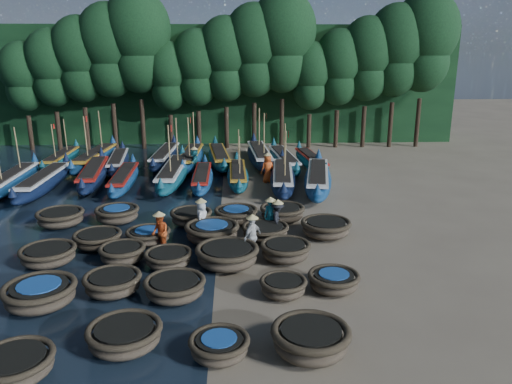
{
  "coord_description": "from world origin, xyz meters",
  "views": [
    {
      "loc": [
        0.78,
        -21.4,
        8.09
      ],
      "look_at": [
        1.78,
        2.07,
        1.3
      ],
      "focal_mm": 35.0,
      "sensor_mm": 36.0,
      "label": 1
    }
  ],
  "objects_px": {
    "coracle_14": "(285,250)",
    "coracle_17": "(212,232)",
    "coracle_9": "(334,281)",
    "coracle_10": "(48,255)",
    "long_boat_7": "(283,178)",
    "fisherman_5": "(194,161)",
    "coracle_18": "(265,231)",
    "long_boat_17": "(311,161)",
    "long_boat_3": "(124,179)",
    "long_boat_11": "(118,162)",
    "long_boat_5": "(202,178)",
    "fisherman_4": "(252,235)",
    "long_boat_14": "(219,157)",
    "fisherman_0": "(201,216)",
    "coracle_16": "(148,236)",
    "coracle_15": "(98,239)",
    "coracle_1": "(15,365)",
    "coracle_21": "(117,214)",
    "coracle_5": "(40,294)",
    "long_boat_6": "(238,175)",
    "coracle_24": "(282,213)",
    "long_boat_8": "(318,179)",
    "coracle_7": "(175,287)",
    "coracle_12": "(168,258)",
    "coracle_20": "(60,218)",
    "long_boat_13": "(191,158)",
    "long_boat_1": "(44,182)",
    "fisherman_3": "(278,217)",
    "fisherman_1": "(270,214)",
    "fisherman_2": "(160,231)",
    "coracle_4": "(311,340)",
    "fisherman_6": "(268,168)",
    "long_boat_9": "(61,159)",
    "long_boat_12": "(165,157)",
    "long_boat_0": "(11,181)",
    "long_boat_4": "(173,174)",
    "coracle_2": "(125,336)",
    "coracle_3": "(219,346)",
    "coracle_13": "(227,255)",
    "long_boat_2": "(93,174)",
    "coracle_23": "(236,215)",
    "long_boat_16": "(284,160)",
    "coracle_19": "(326,228)"
  },
  "relations": [
    {
      "from": "coracle_14",
      "to": "coracle_17",
      "type": "relative_size",
      "value": 0.98
    },
    {
      "from": "coracle_9",
      "to": "coracle_10",
      "type": "xyz_separation_m",
      "value": [
        -10.62,
        2.67,
        0.02
      ]
    },
    {
      "from": "long_boat_7",
      "to": "fisherman_5",
      "type": "distance_m",
      "value": 6.45
    },
    {
      "from": "coracle_18",
      "to": "long_boat_17",
      "type": "bearing_deg",
      "value": 73.4
    },
    {
      "from": "long_boat_3",
      "to": "long_boat_11",
      "type": "bearing_deg",
      "value": 104.18
    },
    {
      "from": "long_boat_5",
      "to": "fisherman_4",
      "type": "distance_m",
      "value": 11.12
    },
    {
      "from": "long_boat_3",
      "to": "long_boat_7",
      "type": "distance_m",
      "value": 9.56
    },
    {
      "from": "long_boat_14",
      "to": "fisherman_0",
      "type": "distance_m",
      "value": 13.95
    },
    {
      "from": "coracle_9",
      "to": "coracle_16",
      "type": "distance_m",
      "value": 8.49
    },
    {
      "from": "coracle_10",
      "to": "fisherman_5",
      "type": "bearing_deg",
      "value": 72.0
    },
    {
      "from": "coracle_15",
      "to": "coracle_9",
      "type": "bearing_deg",
      "value": -25.25
    },
    {
      "from": "coracle_1",
      "to": "coracle_21",
      "type": "height_order",
      "value": "coracle_21"
    },
    {
      "from": "coracle_5",
      "to": "long_boat_7",
      "type": "relative_size",
      "value": 0.31
    },
    {
      "from": "fisherman_4",
      "to": "fisherman_5",
      "type": "xyz_separation_m",
      "value": [
        -3.34,
        13.65,
        0.02
      ]
    },
    {
      "from": "long_boat_6",
      "to": "long_boat_5",
      "type": "bearing_deg",
      "value": -166.38
    },
    {
      "from": "coracle_24",
      "to": "long_boat_8",
      "type": "relative_size",
      "value": 0.28
    },
    {
      "from": "coracle_7",
      "to": "coracle_18",
      "type": "relative_size",
      "value": 1.18
    },
    {
      "from": "coracle_15",
      "to": "fisherman_4",
      "type": "bearing_deg",
      "value": -10.32
    },
    {
      "from": "coracle_5",
      "to": "coracle_12",
      "type": "relative_size",
      "value": 1.19
    },
    {
      "from": "coracle_20",
      "to": "long_boat_13",
      "type": "bearing_deg",
      "value": 67.42
    },
    {
      "from": "long_boat_13",
      "to": "long_boat_17",
      "type": "height_order",
      "value": "long_boat_13"
    },
    {
      "from": "long_boat_1",
      "to": "fisherman_3",
      "type": "distance_m",
      "value": 15.13
    },
    {
      "from": "long_boat_17",
      "to": "long_boat_6",
      "type": "bearing_deg",
      "value": -149.39
    },
    {
      "from": "fisherman_1",
      "to": "fisherman_2",
      "type": "bearing_deg",
      "value": -148.96
    },
    {
      "from": "coracle_7",
      "to": "long_boat_1",
      "type": "bearing_deg",
      "value": 124.2
    },
    {
      "from": "fisherman_1",
      "to": "fisherman_2",
      "type": "distance_m",
      "value": 5.05
    },
    {
      "from": "coracle_4",
      "to": "fisherman_6",
      "type": "height_order",
      "value": "fisherman_6"
    },
    {
      "from": "long_boat_9",
      "to": "long_boat_12",
      "type": "xyz_separation_m",
      "value": [
        7.31,
        0.19,
        0.06
      ]
    },
    {
      "from": "coracle_10",
      "to": "fisherman_3",
      "type": "xyz_separation_m",
      "value": [
        9.15,
        2.86,
        0.41
      ]
    },
    {
      "from": "coracle_4",
      "to": "long_boat_0",
      "type": "distance_m",
      "value": 22.89
    },
    {
      "from": "coracle_12",
      "to": "long_boat_13",
      "type": "xyz_separation_m",
      "value": [
        -0.54,
        17.09,
        0.21
      ]
    },
    {
      "from": "coracle_20",
      "to": "long_boat_4",
      "type": "distance_m",
      "value": 8.78
    },
    {
      "from": "fisherman_1",
      "to": "fisherman_4",
      "type": "distance_m",
      "value": 2.71
    },
    {
      "from": "coracle_2",
      "to": "coracle_10",
      "type": "height_order",
      "value": "coracle_10"
    },
    {
      "from": "coracle_4",
      "to": "fisherman_4",
      "type": "height_order",
      "value": "fisherman_4"
    },
    {
      "from": "coracle_3",
      "to": "long_boat_14",
      "type": "xyz_separation_m",
      "value": [
        -0.66,
        23.35,
        0.2
      ]
    },
    {
      "from": "coracle_2",
      "to": "fisherman_6",
      "type": "relative_size",
      "value": 1.13
    },
    {
      "from": "long_boat_3",
      "to": "coracle_13",
      "type": "bearing_deg",
      "value": -63.6
    },
    {
      "from": "long_boat_2",
      "to": "long_boat_8",
      "type": "relative_size",
      "value": 0.96
    },
    {
      "from": "coracle_5",
      "to": "fisherman_5",
      "type": "distance_m",
      "value": 17.86
    },
    {
      "from": "coracle_2",
      "to": "coracle_23",
      "type": "distance_m",
      "value": 10.75
    },
    {
      "from": "long_boat_2",
      "to": "coracle_14",
      "type": "bearing_deg",
      "value": -55.66
    },
    {
      "from": "coracle_21",
      "to": "long_boat_5",
      "type": "height_order",
      "value": "long_boat_5"
    },
    {
      "from": "coracle_10",
      "to": "coracle_12",
      "type": "relative_size",
      "value": 1.0
    },
    {
      "from": "coracle_2",
      "to": "coracle_4",
      "type": "xyz_separation_m",
      "value": [
        5.12,
        -0.54,
        0.08
      ]
    },
    {
      "from": "long_boat_13",
      "to": "long_boat_16",
      "type": "xyz_separation_m",
      "value": [
        6.54,
        -0.86,
        -0.02
      ]
    },
    {
      "from": "long_boat_6",
      "to": "long_boat_1",
      "type": "bearing_deg",
      "value": -173.99
    },
    {
      "from": "coracle_19",
      "to": "coracle_21",
      "type": "bearing_deg",
      "value": 166.66
    },
    {
      "from": "coracle_9",
      "to": "long_boat_12",
      "type": "xyz_separation_m",
      "value": [
        -8.4,
        19.95,
        0.18
      ]
    },
    {
      "from": "coracle_5",
      "to": "long_boat_16",
      "type": "distance_m",
      "value": 21.47
    }
  ]
}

